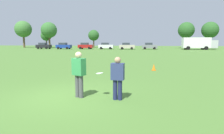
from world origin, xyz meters
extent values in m
plane|color=#47702D|center=(0.00, 0.00, 0.00)|extent=(184.56, 184.56, 0.00)
cylinder|color=#4C4C51|center=(0.43, 0.08, 0.43)|extent=(0.17, 0.17, 0.85)
cylinder|color=#4C4C51|center=(0.60, 0.00, 0.43)|extent=(0.17, 0.17, 0.85)
cube|color=#338C4C|center=(0.52, 0.04, 1.17)|extent=(0.55, 0.45, 0.63)
sphere|color=#D8AD8C|center=(0.52, 0.04, 1.59)|extent=(0.24, 0.24, 0.24)
cylinder|color=#1E234C|center=(2.06, -0.04, 0.37)|extent=(0.16, 0.16, 0.73)
cylinder|color=#1E234C|center=(1.89, -0.02, 0.37)|extent=(0.16, 0.16, 0.73)
cube|color=navy|center=(1.97, -0.03, 1.03)|extent=(0.48, 0.30, 0.60)
sphere|color=tan|center=(1.97, -0.03, 1.44)|extent=(0.23, 0.23, 0.23)
cylinder|color=white|center=(1.26, 0.21, 0.91)|extent=(0.27, 0.27, 0.07)
cube|color=#D8590C|center=(3.69, 7.39, 0.01)|extent=(0.32, 0.32, 0.03)
cone|color=orange|center=(3.69, 7.39, 0.26)|extent=(0.24, 0.24, 0.45)
cube|color=black|center=(-25.66, 45.12, 0.78)|extent=(4.24, 1.90, 0.90)
cube|color=#2D333D|center=(-25.91, 45.11, 1.50)|extent=(2.04, 1.69, 0.64)
cylinder|color=black|center=(-24.38, 46.15, 0.33)|extent=(0.67, 0.24, 0.66)
cylinder|color=black|center=(-24.33, 44.15, 0.33)|extent=(0.67, 0.24, 0.66)
cylinder|color=black|center=(-26.99, 46.09, 0.33)|extent=(0.67, 0.24, 0.66)
cylinder|color=black|center=(-26.94, 44.09, 0.33)|extent=(0.67, 0.24, 0.66)
cube|color=navy|center=(-19.22, 44.60, 0.78)|extent=(4.24, 1.90, 0.90)
cube|color=#2D333D|center=(-19.47, 44.59, 1.50)|extent=(2.04, 1.69, 0.64)
cylinder|color=black|center=(-17.95, 45.63, 0.33)|extent=(0.67, 0.24, 0.66)
cylinder|color=black|center=(-17.90, 43.63, 0.33)|extent=(0.67, 0.24, 0.66)
cylinder|color=black|center=(-20.55, 45.57, 0.33)|extent=(0.67, 0.24, 0.66)
cylinder|color=black|center=(-20.50, 43.57, 0.33)|extent=(0.67, 0.24, 0.66)
cube|color=maroon|center=(-13.33, 46.31, 0.78)|extent=(4.24, 1.90, 0.90)
cube|color=#2D333D|center=(-13.58, 46.30, 1.50)|extent=(2.04, 1.69, 0.64)
cylinder|color=black|center=(-12.05, 47.34, 0.33)|extent=(0.67, 0.24, 0.66)
cylinder|color=black|center=(-12.00, 45.34, 0.33)|extent=(0.67, 0.24, 0.66)
cylinder|color=black|center=(-14.65, 47.28, 0.33)|extent=(0.67, 0.24, 0.66)
cylinder|color=black|center=(-14.60, 45.28, 0.33)|extent=(0.67, 0.24, 0.66)
cube|color=silver|center=(-7.27, 46.22, 0.78)|extent=(4.24, 1.90, 0.90)
cube|color=#2D333D|center=(-7.52, 46.22, 1.50)|extent=(2.04, 1.69, 0.64)
cylinder|color=black|center=(-6.00, 47.26, 0.33)|extent=(0.67, 0.24, 0.66)
cylinder|color=black|center=(-5.95, 45.26, 0.33)|extent=(0.67, 0.24, 0.66)
cylinder|color=black|center=(-8.60, 47.19, 0.33)|extent=(0.67, 0.24, 0.66)
cylinder|color=black|center=(-8.55, 45.19, 0.33)|extent=(0.67, 0.24, 0.66)
cube|color=#B7AD99|center=(-1.26, 45.37, 0.78)|extent=(4.24, 1.90, 0.90)
cube|color=#2D333D|center=(-1.51, 45.36, 1.50)|extent=(2.04, 1.69, 0.64)
cylinder|color=black|center=(0.02, 46.40, 0.33)|extent=(0.67, 0.24, 0.66)
cylinder|color=black|center=(0.07, 44.40, 0.33)|extent=(0.67, 0.24, 0.66)
cylinder|color=black|center=(-2.59, 46.33, 0.33)|extent=(0.67, 0.24, 0.66)
cylinder|color=black|center=(-2.53, 44.34, 0.33)|extent=(0.67, 0.24, 0.66)
cube|color=slate|center=(4.84, 46.89, 0.78)|extent=(4.24, 1.90, 0.90)
cube|color=#2D333D|center=(4.59, 46.89, 1.50)|extent=(2.04, 1.69, 0.64)
cylinder|color=black|center=(6.12, 47.92, 0.33)|extent=(0.67, 0.24, 0.66)
cylinder|color=black|center=(6.17, 45.93, 0.33)|extent=(0.67, 0.24, 0.66)
cylinder|color=black|center=(3.52, 47.86, 0.33)|extent=(0.67, 0.24, 0.66)
cylinder|color=black|center=(3.57, 45.86, 0.33)|extent=(0.67, 0.24, 0.66)
cube|color=white|center=(16.78, 46.23, 1.83)|extent=(6.86, 2.67, 2.70)
cube|color=#B2B2B7|center=(20.98, 46.33, 1.48)|extent=(1.86, 2.34, 2.00)
cylinder|color=black|center=(18.96, 47.65, 0.48)|extent=(0.97, 0.30, 0.96)
cylinder|color=black|center=(19.02, 44.91, 0.48)|extent=(0.97, 0.30, 0.96)
cylinder|color=black|center=(14.54, 47.54, 0.48)|extent=(0.97, 0.30, 0.96)
cylinder|color=black|center=(14.61, 44.80, 0.48)|extent=(0.97, 0.30, 0.96)
cylinder|color=brown|center=(-39.49, 56.40, 2.05)|extent=(0.68, 0.68, 4.10)
sphere|color=#3D7033|center=(-39.49, 56.40, 6.59)|extent=(5.86, 5.86, 5.86)
cylinder|color=brown|center=(-32.02, 58.78, 1.36)|extent=(0.45, 0.45, 2.72)
sphere|color=#33662D|center=(-32.02, 58.78, 4.37)|extent=(3.89, 3.89, 3.89)
cylinder|color=brown|center=(-29.26, 55.71, 1.90)|extent=(0.63, 0.63, 3.80)
sphere|color=#33662D|center=(-29.26, 55.71, 6.11)|extent=(5.44, 5.44, 5.44)
cylinder|color=brown|center=(-14.38, 59.76, 1.36)|extent=(0.45, 0.45, 2.71)
sphere|color=#285623|center=(-14.38, 59.76, 4.36)|extent=(3.88, 3.88, 3.88)
cylinder|color=brown|center=(16.67, 57.75, 1.79)|extent=(0.60, 0.60, 3.59)
sphere|color=#285623|center=(16.67, 57.75, 5.76)|extent=(5.12, 5.12, 5.12)
cylinder|color=brown|center=(23.43, 56.57, 1.77)|extent=(0.59, 0.59, 3.53)
sphere|color=#285623|center=(23.43, 56.57, 5.68)|extent=(5.05, 5.05, 5.05)
camera|label=1|loc=(2.81, -6.58, 2.08)|focal=30.25mm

